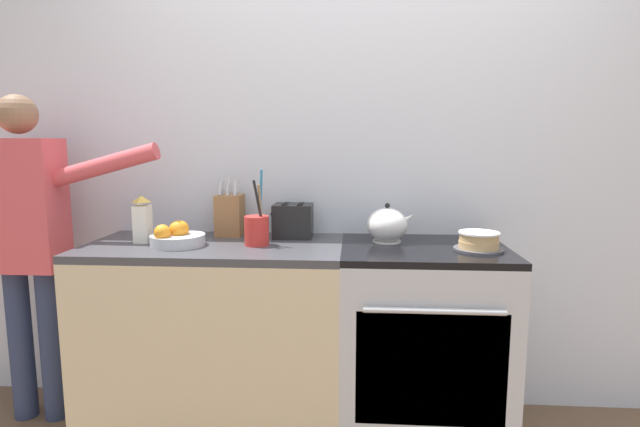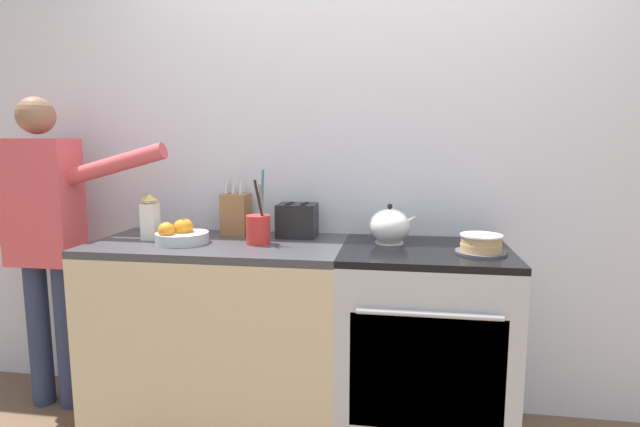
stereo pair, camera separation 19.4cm
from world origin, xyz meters
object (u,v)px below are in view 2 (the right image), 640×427
object	(u,v)px
stove_range	(423,346)
milk_carton	(150,218)
utensil_crock	(258,228)
layer_cake	(481,245)
tea_kettle	(390,226)
person_baker	(46,227)
fruit_bowl	(181,234)
knife_block	(236,213)
toaster	(297,220)

from	to	relation	value
stove_range	milk_carton	world-z (taller)	milk_carton
utensil_crock	milk_carton	size ratio (longest dim) A/B	1.56
layer_cake	milk_carton	world-z (taller)	milk_carton
tea_kettle	person_baker	distance (m)	1.71
stove_range	utensil_crock	bearing A→B (deg)	-178.71
layer_cake	fruit_bowl	distance (m)	1.34
knife_block	fruit_bowl	world-z (taller)	knife_block
milk_carton	person_baker	distance (m)	0.57
layer_cake	knife_block	size ratio (longest dim) A/B	0.71
stove_range	person_baker	bearing A→B (deg)	179.28
toaster	utensil_crock	bearing A→B (deg)	-124.98
toaster	milk_carton	distance (m)	0.71
tea_kettle	knife_block	bearing A→B (deg)	171.90
milk_carton	person_baker	bearing A→B (deg)	178.37
utensil_crock	person_baker	size ratio (longest dim) A/B	0.22
layer_cake	toaster	xyz separation A→B (m)	(-0.84, 0.24, 0.04)
utensil_crock	milk_carton	distance (m)	0.54
toaster	person_baker	distance (m)	1.27
utensil_crock	fruit_bowl	bearing A→B (deg)	-174.00
utensil_crock	milk_carton	bearing A→B (deg)	177.44
layer_cake	knife_block	world-z (taller)	knife_block
layer_cake	milk_carton	distance (m)	1.53
toaster	layer_cake	bearing A→B (deg)	-16.22
knife_block	toaster	xyz separation A→B (m)	(0.32, -0.02, -0.02)
stove_range	knife_block	xyz separation A→B (m)	(-0.94, 0.21, 0.56)
person_baker	tea_kettle	bearing A→B (deg)	-0.46
tea_kettle	toaster	size ratio (longest dim) A/B	1.13
knife_block	toaster	world-z (taller)	knife_block
milk_carton	knife_block	bearing A→B (deg)	28.69
layer_cake	milk_carton	xyz separation A→B (m)	(-1.52, 0.07, 0.07)
tea_kettle	stove_range	bearing A→B (deg)	-30.86
toaster	person_baker	size ratio (longest dim) A/B	0.13
utensil_crock	layer_cake	bearing A→B (deg)	-2.54
layer_cake	milk_carton	size ratio (longest dim) A/B	0.97
layer_cake	person_baker	world-z (taller)	person_baker
stove_range	utensil_crock	distance (m)	0.92
utensil_crock	person_baker	xyz separation A→B (m)	(-1.11, 0.04, -0.03)
knife_block	fruit_bowl	distance (m)	0.32
fruit_bowl	milk_carton	bearing A→B (deg)	161.35
person_baker	fruit_bowl	bearing A→B (deg)	-8.79
stove_range	layer_cake	world-z (taller)	layer_cake
stove_range	person_baker	size ratio (longest dim) A/B	0.57
tea_kettle	milk_carton	distance (m)	1.14
fruit_bowl	person_baker	distance (m)	0.76
tea_kettle	toaster	distance (m)	0.46
layer_cake	utensil_crock	xyz separation A→B (m)	(-0.98, 0.04, 0.04)
milk_carton	tea_kettle	bearing A→B (deg)	4.42
toaster	milk_carton	world-z (taller)	milk_carton
layer_cake	utensil_crock	distance (m)	0.98
stove_range	layer_cake	xyz separation A→B (m)	(0.22, -0.06, 0.49)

